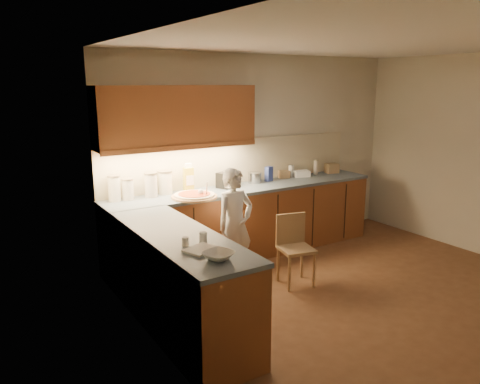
{
  "coord_description": "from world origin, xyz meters",
  "views": [
    {
      "loc": [
        -3.6,
        -3.23,
        2.23
      ],
      "look_at": [
        -0.8,
        1.2,
        1.0
      ],
      "focal_mm": 35.0,
      "sensor_mm": 36.0,
      "label": 1
    }
  ],
  "objects": [
    {
      "name": "steel_pot",
      "position": [
        -0.16,
        1.84,
        0.99
      ],
      "size": [
        0.19,
        0.19,
        0.14
      ],
      "color": "#B5B5BB",
      "rests_on": "l_counter"
    },
    {
      "name": "wooden_chair",
      "position": [
        -0.42,
        0.66,
        0.46
      ],
      "size": [
        0.43,
        0.43,
        0.79
      ],
      "rotation": [
        0.0,
        0.0,
        -0.23
      ],
      "color": "tan",
      "rests_on": "ground"
    },
    {
      "name": "mixing_bowl",
      "position": [
        -1.95,
        -0.31,
        0.95
      ],
      "size": [
        0.3,
        0.3,
        0.06
      ],
      "primitive_type": "imported",
      "rotation": [
        0.0,
        0.0,
        0.36
      ],
      "color": "silver",
      "rests_on": "l_counter"
    },
    {
      "name": "flat_pack",
      "position": [
        0.64,
        1.84,
        0.96
      ],
      "size": [
        0.25,
        0.21,
        0.09
      ],
      "primitive_type": "cube",
      "rotation": [
        0.0,
        0.0,
        -0.31
      ],
      "color": "white",
      "rests_on": "l_counter"
    },
    {
      "name": "dough_cloth",
      "position": [
        -1.98,
        -0.08,
        0.93
      ],
      "size": [
        0.3,
        0.27,
        0.02
      ],
      "primitive_type": "cube",
      "rotation": [
        0.0,
        0.0,
        0.35
      ],
      "color": "silver",
      "rests_on": "l_counter"
    },
    {
      "name": "l_counter",
      "position": [
        -0.92,
        1.25,
        0.46
      ],
      "size": [
        3.77,
        2.62,
        0.92
      ],
      "color": "brown",
      "rests_on": "ground"
    },
    {
      "name": "pizza_on_board",
      "position": [
        -1.22,
        1.53,
        0.94
      ],
      "size": [
        0.54,
        0.54,
        0.22
      ],
      "rotation": [
        0.0,
        0.0,
        0.01
      ],
      "color": "tan",
      "rests_on": "l_counter"
    },
    {
      "name": "tall_jar",
      "position": [
        0.92,
        1.85,
        1.03
      ],
      "size": [
        0.07,
        0.07,
        0.22
      ],
      "rotation": [
        0.0,
        0.0,
        0.27
      ],
      "color": "beige",
      "rests_on": "l_counter"
    },
    {
      "name": "card_box_b",
      "position": [
        1.21,
        1.82,
        0.99
      ],
      "size": [
        0.21,
        0.18,
        0.14
      ],
      "primitive_type": "cube",
      "rotation": [
        0.0,
        0.0,
        -0.22
      ],
      "color": "#A18057",
      "rests_on": "l_counter"
    },
    {
      "name": "canister_c",
      "position": [
        -1.63,
        1.83,
        1.07
      ],
      "size": [
        0.16,
        0.16,
        0.29
      ],
      "rotation": [
        0.0,
        0.0,
        -0.4
      ],
      "color": "beige",
      "rests_on": "l_counter"
    },
    {
      "name": "spice_jar_a",
      "position": [
        -2.04,
        0.08,
        0.96
      ],
      "size": [
        0.07,
        0.07,
        0.07
      ],
      "primitive_type": "cylinder",
      "rotation": [
        0.0,
        0.0,
        0.36
      ],
      "color": "white",
      "rests_on": "l_counter"
    },
    {
      "name": "toaster",
      "position": [
        -0.59,
        1.81,
        1.02
      ],
      "size": [
        0.35,
        0.28,
        0.2
      ],
      "rotation": [
        0.0,
        0.0,
        0.39
      ],
      "color": "black",
      "rests_on": "l_counter"
    },
    {
      "name": "card_box_a",
      "position": [
        0.37,
        1.9,
        0.97
      ],
      "size": [
        0.17,
        0.14,
        0.1
      ],
      "primitive_type": "cube",
      "rotation": [
        0.0,
        0.0,
        -0.26
      ],
      "color": "#9D7C55",
      "rests_on": "l_counter"
    },
    {
      "name": "canister_a",
      "position": [
        -2.05,
        1.87,
        1.07
      ],
      "size": [
        0.15,
        0.15,
        0.3
      ],
      "rotation": [
        0.0,
        0.0,
        0.17
      ],
      "color": "white",
      "rests_on": "l_counter"
    },
    {
      "name": "blue_box",
      "position": [
        0.07,
        1.84,
        1.02
      ],
      "size": [
        0.11,
        0.09,
        0.2
      ],
      "primitive_type": "cube",
      "rotation": [
        0.0,
        0.0,
        0.26
      ],
      "color": "#324498",
      "rests_on": "l_counter"
    },
    {
      "name": "canister_d",
      "position": [
        -1.43,
        1.89,
        1.06
      ],
      "size": [
        0.18,
        0.18,
        0.28
      ],
      "rotation": [
        0.0,
        0.0,
        -0.43
      ],
      "color": "white",
      "rests_on": "l_counter"
    },
    {
      "name": "child",
      "position": [
        -0.95,
        1.08,
        0.65
      ],
      "size": [
        0.51,
        0.36,
        1.31
      ],
      "primitive_type": "imported",
      "rotation": [
        0.0,
        0.0,
        0.1
      ],
      "color": "white",
      "rests_on": "ground"
    },
    {
      "name": "upper_cabinets",
      "position": [
        -1.27,
        1.82,
        1.85
      ],
      "size": [
        1.95,
        0.36,
        0.73
      ],
      "color": "brown",
      "rests_on": "ground"
    },
    {
      "name": "spice_jar_b",
      "position": [
        -1.87,
        0.08,
        0.96
      ],
      "size": [
        0.07,
        0.07,
        0.09
      ],
      "primitive_type": "cylinder",
      "rotation": [
        0.0,
        0.0,
        0.08
      ],
      "color": "white",
      "rests_on": "l_counter"
    },
    {
      "name": "room",
      "position": [
        0.0,
        0.0,
        1.68
      ],
      "size": [
        4.54,
        4.5,
        2.62
      ],
      "color": "brown",
      "rests_on": "ground"
    },
    {
      "name": "oil_jug",
      "position": [
        -1.14,
        1.84,
        1.08
      ],
      "size": [
        0.13,
        0.1,
        0.36
      ],
      "rotation": [
        0.0,
        0.0,
        -0.17
      ],
      "color": "gold",
      "rests_on": "l_counter"
    },
    {
      "name": "canister_b",
      "position": [
        -1.91,
        1.85,
        1.05
      ],
      "size": [
        0.14,
        0.14,
        0.25
      ],
      "rotation": [
        0.0,
        0.0,
        -0.23
      ],
      "color": "silver",
      "rests_on": "l_counter"
    },
    {
      "name": "backsplash",
      "position": [
        -0.38,
        1.99,
        1.21
      ],
      "size": [
        3.75,
        0.02,
        0.58
      ],
      "primitive_type": "cube",
      "color": "beige",
      "rests_on": "l_counter"
    },
    {
      "name": "white_bottle",
      "position": [
        0.52,
        1.92,
        1.0
      ],
      "size": [
        0.06,
        0.06,
        0.16
      ],
      "primitive_type": "cube",
      "rotation": [
        0.0,
        0.0,
        0.2
      ],
      "color": "silver",
      "rests_on": "l_counter"
    }
  ]
}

